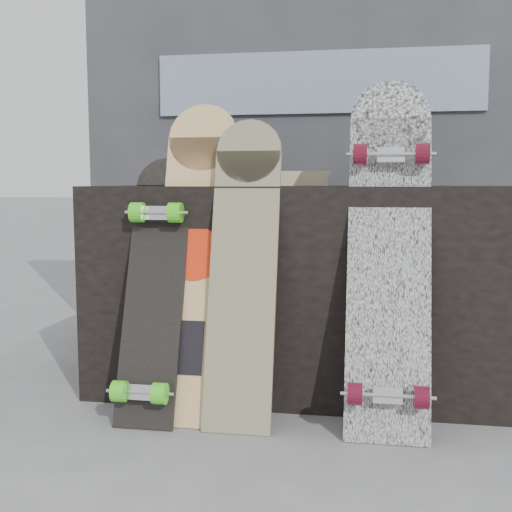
% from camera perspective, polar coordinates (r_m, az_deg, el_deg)
% --- Properties ---
extents(ground, '(60.00, 60.00, 0.00)m').
position_cam_1_polar(ground, '(2.15, 2.60, -15.69)').
color(ground, slate).
rests_on(ground, ground).
extents(vendor_table, '(1.60, 0.60, 0.80)m').
position_cam_1_polar(vendor_table, '(2.52, 4.05, -2.90)').
color(vendor_table, black).
rests_on(vendor_table, ground).
extents(booth, '(2.40, 0.22, 2.20)m').
position_cam_1_polar(booth, '(3.35, 5.60, 11.48)').
color(booth, '#333338').
rests_on(booth, ground).
extents(merch_box_purple, '(0.18, 0.12, 0.10)m').
position_cam_1_polar(merch_box_purple, '(2.64, -4.94, 7.32)').
color(merch_box_purple, navy).
rests_on(merch_box_purple, vendor_table).
extents(merch_box_small, '(0.14, 0.14, 0.12)m').
position_cam_1_polar(merch_box_small, '(2.54, 12.00, 7.46)').
color(merch_box_small, navy).
rests_on(merch_box_small, vendor_table).
extents(merch_box_flat, '(0.22, 0.10, 0.06)m').
position_cam_1_polar(merch_box_flat, '(2.69, 4.10, 6.89)').
color(merch_box_flat, '#D1B78C').
rests_on(merch_box_flat, vendor_table).
extents(longboard_geisha, '(0.25, 0.35, 1.10)m').
position_cam_1_polar(longboard_geisha, '(2.25, -5.38, 0.59)').
color(longboard_geisha, tan).
rests_on(longboard_geisha, ground).
extents(longboard_celtic, '(0.23, 0.30, 1.04)m').
position_cam_1_polar(longboard_celtic, '(2.17, -1.09, -0.43)').
color(longboard_celtic, beige).
rests_on(longboard_celtic, ground).
extents(longboard_cascadia, '(0.27, 0.41, 1.17)m').
position_cam_1_polar(longboard_cascadia, '(2.15, 11.75, 0.87)').
color(longboard_cascadia, white).
rests_on(longboard_cascadia, ground).
extents(skateboard_dark, '(0.21, 0.38, 0.90)m').
position_cam_1_polar(skateboard_dark, '(2.25, -9.02, -2.47)').
color(skateboard_dark, black).
rests_on(skateboard_dark, ground).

